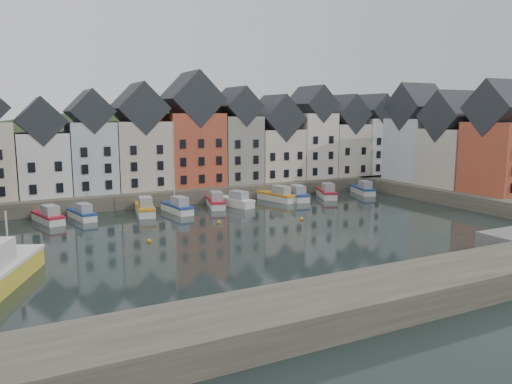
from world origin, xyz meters
TOP-DOWN VIEW (x-y plane):
  - ground at (0.00, 0.00)m, footprint 260.00×260.00m
  - far_quay at (0.00, 30.00)m, footprint 90.00×16.00m
  - right_quay at (37.00, 3.00)m, footprint 14.00×54.00m
  - near_wall at (-10.00, -22.00)m, footprint 50.00×6.00m
  - hillside at (0.02, 56.00)m, footprint 153.60×70.40m
  - far_terrace at (3.21, 28.00)m, footprint 72.37×8.16m
  - right_terrace at (36.00, 8.07)m, footprint 8.30×24.25m
  - mooring_buoys at (-4.00, 5.33)m, footprint 20.50×5.50m
  - boat_a at (-22.36, 18.01)m, footprint 3.55×6.76m
  - boat_b at (-18.34, 18.29)m, footprint 2.96×6.26m
  - boat_c at (-10.48, 17.69)m, footprint 3.31×7.29m
  - boat_d at (-6.30, 16.79)m, footprint 2.78×6.70m
  - boat_e at (-0.09, 18.24)m, footprint 3.74×6.96m
  - boat_f at (2.62, 17.46)m, footprint 4.03×6.91m
  - boat_g at (10.30, 18.56)m, footprint 3.77×7.22m
  - boat_h at (13.29, 18.05)m, footprint 3.17×7.06m
  - boat_i at (18.81, 17.64)m, footprint 4.63×7.13m
  - boat_j at (26.31, 17.80)m, footprint 3.87×6.83m

SIDE VIEW (x-z plane):
  - hillside at x=0.02m, z-range -49.96..14.04m
  - ground at x=0.00m, z-range 0.00..0.00m
  - mooring_buoys at x=-4.00m, z-range -0.10..0.40m
  - boat_b at x=-18.34m, z-range -0.47..1.84m
  - boat_a at x=-22.36m, z-range -0.50..1.98m
  - boat_j at x=26.31m, z-range -0.51..2.00m
  - boat_f at x=2.62m, z-range -0.51..2.02m
  - boat_e at x=-0.09m, z-range -0.52..2.04m
  - boat_h at x=13.29m, z-range -0.53..2.08m
  - boat_i at x=18.81m, z-range -0.53..2.10m
  - boat_g at x=10.30m, z-range -0.54..2.11m
  - boat_c at x=-10.48m, z-range -0.55..2.15m
  - boat_d at x=-6.30m, z-range -5.41..7.03m
  - far_quay at x=0.00m, z-range 0.00..2.00m
  - right_quay at x=37.00m, z-range 0.00..2.00m
  - near_wall at x=-10.00m, z-range 0.00..2.00m
  - far_terrace at x=3.21m, z-range -0.01..17.76m
  - right_terrace at x=36.00m, z-range 0.73..17.10m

